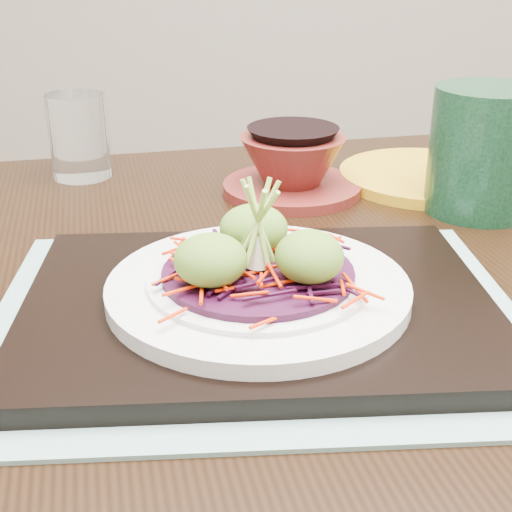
{
  "coord_description": "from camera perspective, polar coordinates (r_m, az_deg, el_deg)",
  "views": [
    {
      "loc": [
        -0.13,
        -0.62,
        1.09
      ],
      "look_at": [
        -0.08,
        -0.09,
        0.85
      ],
      "focal_mm": 50.0,
      "sensor_mm": 36.0,
      "label": 1
    }
  ],
  "objects": [
    {
      "name": "terracotta_bowl_set",
      "position": [
        0.87,
        2.92,
        7.05
      ],
      "size": [
        0.19,
        0.19,
        0.07
      ],
      "rotation": [
        0.0,
        0.0,
        0.14
      ],
      "color": "#5E1A16",
      "rests_on": "dining_table"
    },
    {
      "name": "white_plate",
      "position": [
        0.58,
        0.17,
        -2.47
      ],
      "size": [
        0.25,
        0.25,
        0.02
      ],
      "color": "silver",
      "rests_on": "serving_tray"
    },
    {
      "name": "carrot_julienne",
      "position": [
        0.57,
        0.17,
        -0.67
      ],
      "size": [
        0.19,
        0.19,
        0.01
      ],
      "primitive_type": null,
      "color": "red",
      "rests_on": "cabbage_bed"
    },
    {
      "name": "placemat",
      "position": [
        0.59,
        0.17,
        -4.81
      ],
      "size": [
        0.44,
        0.35,
        0.0
      ],
      "primitive_type": "cube",
      "rotation": [
        0.0,
        0.0,
        -0.02
      ],
      "color": "#7EA396",
      "rests_on": "dining_table"
    },
    {
      "name": "dining_table",
      "position": [
        0.72,
        -1.08,
        -8.83
      ],
      "size": [
        1.39,
        1.03,
        0.8
      ],
      "rotation": [
        0.0,
        0.0,
        0.14
      ],
      "color": "black",
      "rests_on": "ground"
    },
    {
      "name": "guacamole_scoops",
      "position": [
        0.56,
        0.18,
        0.63
      ],
      "size": [
        0.13,
        0.12,
        0.04
      ],
      "color": "olive",
      "rests_on": "cabbage_bed"
    },
    {
      "name": "water_glass",
      "position": [
        0.96,
        -13.98,
        9.29
      ],
      "size": [
        0.09,
        0.09,
        0.11
      ],
      "primitive_type": "cylinder",
      "rotation": [
        0.0,
        0.0,
        0.23
      ],
      "color": "white",
      "rests_on": "dining_table"
    },
    {
      "name": "yellow_plate",
      "position": [
        0.95,
        13.48,
        6.21
      ],
      "size": [
        0.23,
        0.23,
        0.01
      ],
      "primitive_type": "cylinder",
      "rotation": [
        0.0,
        0.0,
        0.05
      ],
      "color": "gold",
      "rests_on": "dining_table"
    },
    {
      "name": "green_jar",
      "position": [
        0.84,
        17.75,
        8.01
      ],
      "size": [
        0.15,
        0.15,
        0.14
      ],
      "primitive_type": "cylinder",
      "rotation": [
        0.0,
        0.0,
        0.26
      ],
      "color": "#163E25",
      "rests_on": "dining_table"
    },
    {
      "name": "cabbage_bed",
      "position": [
        0.57,
        0.17,
        -1.36
      ],
      "size": [
        0.16,
        0.16,
        0.01
      ],
      "primitive_type": "cylinder",
      "color": "#390B26",
      "rests_on": "white_plate"
    },
    {
      "name": "scallion_garnish",
      "position": [
        0.56,
        0.18,
        2.43
      ],
      "size": [
        0.06,
        0.06,
        0.09
      ],
      "primitive_type": null,
      "color": "#9EC54E",
      "rests_on": "cabbage_bed"
    },
    {
      "name": "serving_tray",
      "position": [
        0.59,
        0.17,
        -3.93
      ],
      "size": [
        0.39,
        0.29,
        0.02
      ],
      "primitive_type": "cube",
      "rotation": [
        0.0,
        0.0,
        -0.02
      ],
      "color": "black",
      "rests_on": "placemat"
    }
  ]
}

